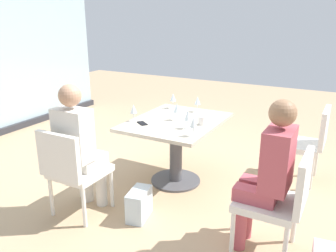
# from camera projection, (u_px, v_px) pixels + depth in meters

# --- Properties ---
(ground_plane) EXTENTS (12.00, 12.00, 0.00)m
(ground_plane) POSITION_uv_depth(u_px,v_px,m) (176.00, 181.00, 4.02)
(ground_plane) COLOR tan
(dining_table_main) EXTENTS (1.16, 0.90, 0.73)m
(dining_table_main) POSITION_uv_depth(u_px,v_px,m) (176.00, 137.00, 3.85)
(dining_table_main) COLOR #BCB29E
(dining_table_main) RESTS_ON ground_plane
(chair_front_left) EXTENTS (0.46, 0.50, 0.87)m
(chair_front_left) POSITION_uv_depth(u_px,v_px,m) (281.00, 197.00, 2.68)
(chair_front_left) COLOR silver
(chair_front_left) RESTS_ON ground_plane
(chair_far_left) EXTENTS (0.50, 0.46, 0.87)m
(chair_far_left) POSITION_uv_depth(u_px,v_px,m) (72.00, 168.00, 3.19)
(chair_far_left) COLOR silver
(chair_far_left) RESTS_ON ground_plane
(chair_front_right) EXTENTS (0.46, 0.50, 0.87)m
(chair_front_right) POSITION_uv_depth(u_px,v_px,m) (308.00, 140.00, 3.89)
(chair_front_right) COLOR silver
(chair_front_right) RESTS_ON ground_plane
(person_front_left) EXTENTS (0.34, 0.39, 1.26)m
(person_front_left) POSITION_uv_depth(u_px,v_px,m) (269.00, 170.00, 2.67)
(person_front_left) COLOR #B24C56
(person_front_left) RESTS_ON ground_plane
(person_far_left) EXTENTS (0.39, 0.34, 1.26)m
(person_far_left) POSITION_uv_depth(u_px,v_px,m) (79.00, 143.00, 3.22)
(person_far_left) COLOR silver
(person_far_left) RESTS_ON ground_plane
(wine_glass_0) EXTENTS (0.07, 0.07, 0.18)m
(wine_glass_0) POSITION_uv_depth(u_px,v_px,m) (193.00, 123.00, 3.27)
(wine_glass_0) COLOR silver
(wine_glass_0) RESTS_ON dining_table_main
(wine_glass_1) EXTENTS (0.07, 0.07, 0.18)m
(wine_glass_1) POSITION_uv_depth(u_px,v_px,m) (134.00, 109.00, 3.73)
(wine_glass_1) COLOR silver
(wine_glass_1) RESTS_ON dining_table_main
(wine_glass_2) EXTENTS (0.07, 0.07, 0.18)m
(wine_glass_2) POSITION_uv_depth(u_px,v_px,m) (173.00, 98.00, 4.24)
(wine_glass_2) COLOR silver
(wine_glass_2) RESTS_ON dining_table_main
(wine_glass_3) EXTENTS (0.07, 0.07, 0.18)m
(wine_glass_3) POSITION_uv_depth(u_px,v_px,m) (177.00, 108.00, 3.77)
(wine_glass_3) COLOR silver
(wine_glass_3) RESTS_ON dining_table_main
(wine_glass_4) EXTENTS (0.07, 0.07, 0.18)m
(wine_glass_4) POSITION_uv_depth(u_px,v_px,m) (197.00, 101.00, 4.08)
(wine_glass_4) COLOR silver
(wine_glass_4) RESTS_ON dining_table_main
(wine_glass_5) EXTENTS (0.07, 0.07, 0.18)m
(wine_glass_5) POSITION_uv_depth(u_px,v_px,m) (188.00, 116.00, 3.49)
(wine_glass_5) COLOR silver
(wine_glass_5) RESTS_ON dining_table_main
(coffee_cup) EXTENTS (0.08, 0.08, 0.09)m
(coffee_cup) POSITION_uv_depth(u_px,v_px,m) (202.00, 121.00, 3.64)
(coffee_cup) COLOR white
(coffee_cup) RESTS_ON dining_table_main
(cell_phone_on_table) EXTENTS (0.14, 0.16, 0.01)m
(cell_phone_on_table) POSITION_uv_depth(u_px,v_px,m) (142.00, 123.00, 3.68)
(cell_phone_on_table) COLOR black
(cell_phone_on_table) RESTS_ON dining_table_main
(handbag_1) EXTENTS (0.33, 0.22, 0.28)m
(handbag_1) POSITION_uv_depth(u_px,v_px,m) (139.00, 204.00, 3.27)
(handbag_1) COLOR silver
(handbag_1) RESTS_ON ground_plane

